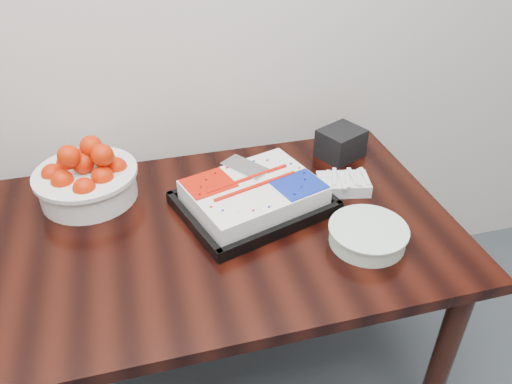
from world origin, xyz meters
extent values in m
cube|color=black|center=(0.00, 2.00, 0.73)|extent=(1.80, 0.90, 0.04)
cylinder|color=black|center=(0.82, 1.63, 0.35)|extent=(0.07, 0.07, 0.71)
cylinder|color=black|center=(0.82, 2.37, 0.35)|extent=(0.07, 0.07, 0.71)
cube|color=black|center=(0.30, 2.07, 0.76)|extent=(0.54, 0.48, 0.02)
cube|color=white|center=(0.30, 2.07, 0.80)|extent=(0.47, 0.40, 0.07)
cube|color=#BA1203|center=(0.18, 2.15, 0.84)|extent=(0.18, 0.17, 0.00)
cube|color=#0D2395|center=(0.42, 1.99, 0.84)|extent=(0.18, 0.17, 0.00)
cube|color=silver|center=(0.33, 2.16, 0.84)|extent=(0.16, 0.17, 0.00)
cylinder|color=white|center=(-0.21, 2.26, 0.80)|extent=(0.31, 0.31, 0.10)
cylinder|color=white|center=(-0.21, 2.26, 0.84)|extent=(0.33, 0.33, 0.01)
cylinder|color=white|center=(0.58, 1.81, 0.78)|extent=(0.22, 0.22, 0.05)
cylinder|color=white|center=(0.58, 1.81, 0.80)|extent=(0.23, 0.23, 0.01)
cube|color=silver|center=(0.62, 2.09, 0.77)|extent=(0.19, 0.14, 0.04)
cube|color=black|center=(0.70, 2.30, 0.80)|extent=(0.19, 0.18, 0.11)
camera|label=1|loc=(-0.03, 0.81, 1.72)|focal=35.00mm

